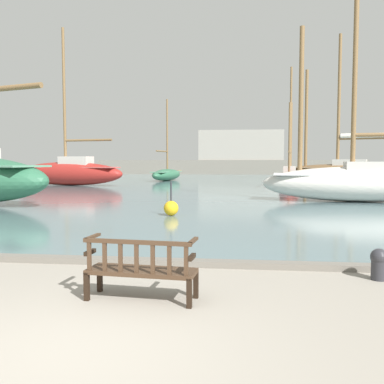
# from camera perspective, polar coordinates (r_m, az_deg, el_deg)

# --- Properties ---
(ground_plane) EXTENTS (160.00, 160.00, 0.00)m
(ground_plane) POSITION_cam_1_polar(r_m,az_deg,el_deg) (5.06, -16.41, -19.63)
(ground_plane) COLOR gray
(harbor_water) EXTENTS (100.00, 80.00, 0.08)m
(harbor_water) POSITION_cam_1_polar(r_m,az_deg,el_deg) (48.34, 4.38, 1.71)
(harbor_water) COLOR slate
(harbor_water) RESTS_ON ground
(quay_edge_kerb) EXTENTS (40.00, 0.30, 0.12)m
(quay_edge_kerb) POSITION_cam_1_polar(r_m,az_deg,el_deg) (8.54, -6.17, -9.23)
(quay_edge_kerb) COLOR slate
(quay_edge_kerb) RESTS_ON ground
(park_bench) EXTENTS (1.64, 0.67, 0.92)m
(park_bench) POSITION_cam_1_polar(r_m,az_deg,el_deg) (6.36, -6.84, -10.08)
(park_bench) COLOR black
(park_bench) RESTS_ON ground
(sailboat_nearest_starboard) EXTENTS (9.18, 3.14, 10.13)m
(sailboat_nearest_starboard) POSITION_cam_1_polar(r_m,az_deg,el_deg) (22.19, 21.23, 1.49)
(sailboat_nearest_starboard) COLOR silver
(sailboat_nearest_starboard) RESTS_ON harbor_water
(sailboat_mid_port) EXTENTS (11.30, 4.20, 12.68)m
(sailboat_mid_port) POSITION_cam_1_polar(r_m,az_deg,el_deg) (36.45, -16.11, 2.60)
(sailboat_mid_port) COLOR maroon
(sailboat_mid_port) RESTS_ON harbor_water
(sailboat_mid_starboard) EXTENTS (2.45, 6.65, 8.91)m
(sailboat_mid_starboard) POSITION_cam_1_polar(r_m,az_deg,el_deg) (32.67, 12.89, 1.81)
(sailboat_mid_starboard) COLOR maroon
(sailboat_mid_starboard) RESTS_ON harbor_water
(sailboat_distant_harbor) EXTENTS (2.91, 8.21, 8.28)m
(sailboat_distant_harbor) POSITION_cam_1_polar(r_m,az_deg,el_deg) (43.83, -3.38, 2.41)
(sailboat_distant_harbor) COLOR #2D6647
(sailboat_distant_harbor) RESTS_ON harbor_water
(sailboat_far_port) EXTENTS (12.36, 6.91, 14.96)m
(sailboat_far_port) POSITION_cam_1_polar(r_m,az_deg,el_deg) (47.05, 19.24, 2.95)
(sailboat_far_port) COLOR brown
(sailboat_far_port) RESTS_ON harbor_water
(mooring_bollard) EXTENTS (0.29, 0.29, 0.54)m
(mooring_bollard) POSITION_cam_1_polar(r_m,az_deg,el_deg) (8.06, 23.65, -8.65)
(mooring_bollard) COLOR #2D2D33
(mooring_bollard) RESTS_ON ground
(channel_buoy) EXTENTS (0.53, 0.53, 1.23)m
(channel_buoy) POSITION_cam_1_polar(r_m,az_deg,el_deg) (15.42, -2.80, -2.13)
(channel_buoy) COLOR gold
(channel_buoy) RESTS_ON harbor_water
(far_breakwater) EXTENTS (40.58, 2.40, 6.78)m
(far_breakwater) POSITION_cam_1_polar(r_m,az_deg,el_deg) (65.60, 5.49, 4.29)
(far_breakwater) COLOR slate
(far_breakwater) RESTS_ON ground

